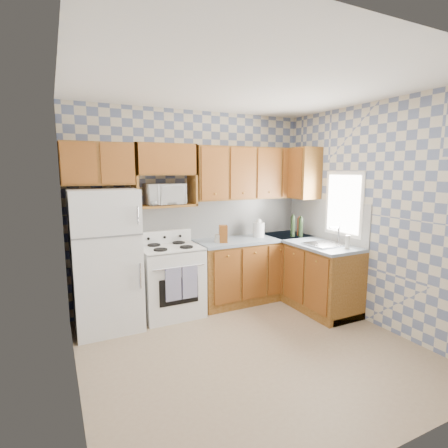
{
  "coord_description": "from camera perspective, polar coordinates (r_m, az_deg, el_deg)",
  "views": [
    {
      "loc": [
        -1.8,
        -2.99,
        1.9
      ],
      "look_at": [
        0.05,
        0.75,
        1.25
      ],
      "focal_mm": 28.0,
      "sensor_mm": 36.0,
      "label": 1
    }
  ],
  "objects": [
    {
      "name": "microwave",
      "position": [
        4.63,
        -9.7,
        4.83
      ],
      "size": [
        0.5,
        0.35,
        0.27
      ],
      "primitive_type": "imported",
      "rotation": [
        0.0,
        0.0,
        0.04
      ],
      "color": "white",
      "rests_on": "microwave_shelf"
    },
    {
      "name": "refrigerator",
      "position": [
        4.4,
        -18.77,
        -5.56
      ],
      "size": [
        0.75,
        0.7,
        1.68
      ],
      "primitive_type": "cube",
      "color": "white",
      "rests_on": "floor"
    },
    {
      "name": "soap_bottle",
      "position": [
        4.64,
        19.53,
        -2.8
      ],
      "size": [
        0.06,
        0.06,
        0.17
      ],
      "primitive_type": "cylinder",
      "color": "beige",
      "rests_on": "countertop_right"
    },
    {
      "name": "bottle_2",
      "position": [
        5.37,
        12.17,
        -0.43
      ],
      "size": [
        0.07,
        0.07,
        0.26
      ],
      "primitive_type": "cylinder",
      "color": "#642C14",
      "rests_on": "countertop_back"
    },
    {
      "name": "backsplash_back",
      "position": [
        5.13,
        -0.67,
        1.0
      ],
      "size": [
        2.6,
        0.02,
        0.56
      ],
      "primitive_type": "cube",
      "color": "silver",
      "rests_on": "back_wall"
    },
    {
      "name": "sink",
      "position": [
        4.8,
        16.27,
        -3.23
      ],
      "size": [
        0.48,
        0.4,
        0.03
      ],
      "primitive_type": "cube",
      "color": "#B7B7BC",
      "rests_on": "countertop_right"
    },
    {
      "name": "base_cabinets_back",
      "position": [
        5.24,
        4.97,
        -7.37
      ],
      "size": [
        1.75,
        0.6,
        0.88
      ],
      "primitive_type": "cube",
      "color": "#60370C",
      "rests_on": "floor"
    },
    {
      "name": "floor",
      "position": [
        3.97,
        4.42,
        -19.73
      ],
      "size": [
        3.4,
        3.4,
        0.0
      ],
      "primitive_type": "plane",
      "color": "#886E53",
      "rests_on": "ground"
    },
    {
      "name": "dish_towel_right",
      "position": [
        4.41,
        -5.59,
        -9.39
      ],
      "size": [
        0.2,
        0.02,
        0.41
      ],
      "primitive_type": "cube",
      "color": "navy",
      "rests_on": "stove_body"
    },
    {
      "name": "window",
      "position": [
        4.92,
        18.98,
        3.12
      ],
      "size": [
        0.02,
        0.66,
        0.86
      ],
      "primitive_type": "cube",
      "color": "white",
      "rests_on": "right_wall"
    },
    {
      "name": "bottle_1",
      "position": [
        5.26,
        12.42,
        -0.52
      ],
      "size": [
        0.07,
        0.07,
        0.28
      ],
      "primitive_type": "cylinder",
      "color": "black",
      "rests_on": "countertop_back"
    },
    {
      "name": "stove_body",
      "position": [
        4.7,
        -8.67,
        -9.24
      ],
      "size": [
        0.76,
        0.65,
        0.9
      ],
      "primitive_type": "cube",
      "color": "white",
      "rests_on": "floor"
    },
    {
      "name": "upper_cabinets_fridge",
      "position": [
        4.45,
        -20.02,
        9.23
      ],
      "size": [
        0.82,
        0.33,
        0.5
      ],
      "primitive_type": "cube",
      "color": "#60370C",
      "rests_on": "back_wall"
    },
    {
      "name": "dish_towel_left",
      "position": [
        4.34,
        -8.26,
        -9.73
      ],
      "size": [
        0.2,
        0.02,
        0.41
      ],
      "primitive_type": "cube",
      "color": "navy",
      "rests_on": "stove_body"
    },
    {
      "name": "cooktop",
      "position": [
        4.58,
        -8.81,
        -3.81
      ],
      "size": [
        0.76,
        0.65,
        0.02
      ],
      "primitive_type": "cube",
      "color": "silver",
      "rests_on": "stove_body"
    },
    {
      "name": "back_wall",
      "position": [
        4.96,
        -4.89,
        2.45
      ],
      "size": [
        3.4,
        0.02,
        2.7
      ],
      "primitive_type": "cube",
      "color": "slate",
      "rests_on": "ground"
    },
    {
      "name": "countertop_back",
      "position": [
        5.12,
        5.06,
        -2.44
      ],
      "size": [
        1.77,
        0.63,
        0.04
      ],
      "primitive_type": "cube",
      "color": "slate",
      "rests_on": "base_cabinets_back"
    },
    {
      "name": "microwave_shelf",
      "position": [
        4.64,
        -9.56,
        2.98
      ],
      "size": [
        0.8,
        0.33,
        0.03
      ],
      "primitive_type": "cube",
      "color": "#60370C",
      "rests_on": "back_wall"
    },
    {
      "name": "food_containers",
      "position": [
        4.78,
        -0.67,
        -2.33
      ],
      "size": [
        0.16,
        0.16,
        0.11
      ],
      "primitive_type": null,
      "color": "beige",
      "rests_on": "countertop_back"
    },
    {
      "name": "countertop_right",
      "position": [
        5.06,
        13.54,
        -2.8
      ],
      "size": [
        0.63,
        1.6,
        0.04
      ],
      "primitive_type": "cube",
      "color": "slate",
      "rests_on": "base_cabinets_right"
    },
    {
      "name": "base_cabinets_right",
      "position": [
        5.17,
        13.39,
        -7.79
      ],
      "size": [
        0.6,
        1.6,
        0.88
      ],
      "primitive_type": "cube",
      "color": "#60370C",
      "rests_on": "floor"
    },
    {
      "name": "bottle_0",
      "position": [
        5.25,
        11.16,
        -0.4
      ],
      "size": [
        0.07,
        0.07,
        0.31
      ],
      "primitive_type": "cylinder",
      "color": "black",
      "rests_on": "countertop_back"
    },
    {
      "name": "electric_kettle",
      "position": [
        5.17,
        5.69,
        -0.93
      ],
      "size": [
        0.17,
        0.17,
        0.21
      ],
      "primitive_type": "cylinder",
      "color": "white",
      "rests_on": "countertop_back"
    },
    {
      "name": "backguard",
      "position": [
        4.82,
        -9.83,
        -2.05
      ],
      "size": [
        0.76,
        0.08,
        0.17
      ],
      "primitive_type": "cube",
      "color": "white",
      "rests_on": "cooktop"
    },
    {
      "name": "knife_block",
      "position": [
        4.74,
        -0.14,
        -1.62
      ],
      "size": [
        0.14,
        0.14,
        0.24
      ],
      "primitive_type": "cube",
      "rotation": [
        0.0,
        0.0,
        -0.32
      ],
      "color": "brown",
      "rests_on": "countertop_back"
    },
    {
      "name": "backsplash_right",
      "position": [
        5.2,
        16.15,
        0.76
      ],
      "size": [
        0.02,
        1.6,
        0.56
      ],
      "primitive_type": "cube",
      "color": "silver",
      "rests_on": "right_wall"
    },
    {
      "name": "right_wall",
      "position": [
        4.64,
        22.99,
        1.34
      ],
      "size": [
        0.02,
        3.2,
        2.7
      ],
      "primitive_type": "cube",
      "color": "slate",
      "rests_on": "ground"
    },
    {
      "name": "upper_cabinets_right",
      "position": [
        5.4,
        11.97,
        8.13
      ],
      "size": [
        0.33,
        0.7,
        0.74
      ],
      "primitive_type": "cube",
      "color": "#60370C",
      "rests_on": "right_wall"
    },
    {
      "name": "upper_cabinets_back",
      "position": [
        5.15,
        4.39,
        8.27
      ],
      "size": [
        1.75,
        0.33,
        0.74
      ],
      "primitive_type": "cube",
      "color": "#60370C",
      "rests_on": "back_wall"
    }
  ]
}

